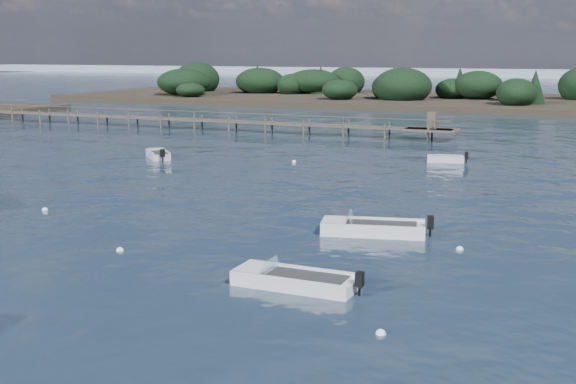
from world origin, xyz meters
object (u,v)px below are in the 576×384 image
at_px(tender_far_grey_b, 445,160).
at_px(dinghy_mid_white_a, 295,283).
at_px(dinghy_mid_white_b, 373,231).
at_px(tender_far_grey, 158,156).
at_px(jetty, 198,120).

bearing_deg(tender_far_grey_b, dinghy_mid_white_a, -88.65).
relative_size(tender_far_grey_b, dinghy_mid_white_a, 0.65).
xyz_separation_m(tender_far_grey_b, dinghy_mid_white_a, (0.76, -32.19, -0.00)).
xyz_separation_m(tender_far_grey_b, dinghy_mid_white_b, (1.18, -23.67, 0.02)).
bearing_deg(dinghy_mid_white_b, tender_far_grey, 143.60).
distance_m(tender_far_grey_b, jetty, 32.64).
bearing_deg(dinghy_mid_white_a, tender_far_grey_b, 91.35).
xyz_separation_m(dinghy_mid_white_b, tender_far_grey, (-22.77, 16.79, 0.01)).
xyz_separation_m(dinghy_mid_white_a, tender_far_grey, (-22.35, 25.30, 0.03)).
distance_m(dinghy_mid_white_a, dinghy_mid_white_b, 8.52).
bearing_deg(jetty, tender_far_grey_b, -24.44).
relative_size(tender_far_grey_b, tender_far_grey, 0.91).
height_order(dinghy_mid_white_a, jetty, jetty).
height_order(tender_far_grey_b, dinghy_mid_white_b, dinghy_mid_white_b).
bearing_deg(dinghy_mid_white_b, dinghy_mid_white_a, -92.85).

